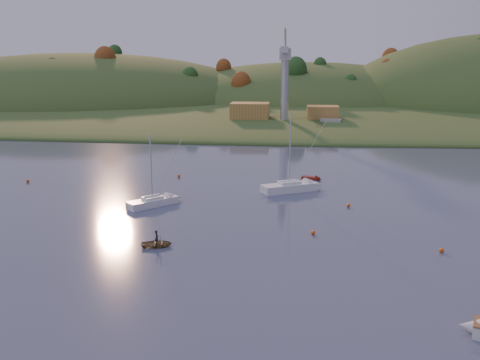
# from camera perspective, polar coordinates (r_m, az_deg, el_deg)

# --- Properties ---
(far_shore) EXTENTS (620.00, 220.00, 1.50)m
(far_shore) POSITION_cam_1_polar(r_m,az_deg,el_deg) (262.77, 4.75, 8.56)
(far_shore) COLOR #30481D
(far_shore) RESTS_ON ground
(shore_slope) EXTENTS (640.00, 150.00, 7.00)m
(shore_slope) POSITION_cam_1_polar(r_m,az_deg,el_deg) (198.03, 4.39, 7.12)
(shore_slope) COLOR #30481D
(shore_slope) RESTS_ON ground
(hill_left) EXTENTS (170.00, 140.00, 44.00)m
(hill_left) POSITION_cam_1_polar(r_m,az_deg,el_deg) (251.31, -16.58, 7.87)
(hill_left) COLOR #30481D
(hill_left) RESTS_ON ground
(hill_center) EXTENTS (140.00, 120.00, 36.00)m
(hill_center) POSITION_cam_1_polar(r_m,az_deg,el_deg) (242.85, 7.04, 8.14)
(hill_center) COLOR #30481D
(hill_center) RESTS_ON ground
(hillside_trees) EXTENTS (280.00, 50.00, 32.00)m
(hillside_trees) POSITION_cam_1_polar(r_m,az_deg,el_deg) (217.93, 4.52, 7.65)
(hillside_trees) COLOR #174218
(hillside_trees) RESTS_ON ground
(wharf) EXTENTS (42.00, 16.00, 2.40)m
(wharf) POSITION_cam_1_polar(r_m,az_deg,el_deg) (155.12, 5.85, 5.91)
(wharf) COLOR slate
(wharf) RESTS_ON ground
(shed_west) EXTENTS (11.00, 8.00, 4.80)m
(shed_west) POSITION_cam_1_polar(r_m,az_deg,el_deg) (156.22, 1.07, 7.35)
(shed_west) COLOR #A27B36
(shed_west) RESTS_ON wharf
(shed_east) EXTENTS (9.00, 7.00, 4.00)m
(shed_east) POSITION_cam_1_polar(r_m,az_deg,el_deg) (156.97, 8.82, 7.08)
(shed_east) COLOR #A27B36
(shed_east) RESTS_ON wharf
(dock_crane) EXTENTS (3.20, 28.00, 20.30)m
(dock_crane) POSITION_cam_1_polar(r_m,az_deg,el_deg) (150.39, 4.82, 11.82)
(dock_crane) COLOR #B7B7BC
(dock_crane) RESTS_ON wharf
(sailboat_near) EXTENTS (6.56, 6.71, 10.01)m
(sailboat_near) POSITION_cam_1_polar(r_m,az_deg,el_deg) (75.00, -9.32, -2.25)
(sailboat_near) COLOR white
(sailboat_near) RESTS_ON ground
(sailboat_far) EXTENTS (8.91, 6.42, 12.09)m
(sailboat_far) POSITION_cam_1_polar(r_m,az_deg,el_deg) (82.26, 5.29, -0.70)
(sailboat_far) COLOR white
(sailboat_far) RESTS_ON ground
(canoe) EXTENTS (3.85, 3.14, 0.70)m
(canoe) POSITION_cam_1_polar(r_m,az_deg,el_deg) (59.23, -8.85, -6.72)
(canoe) COLOR olive
(canoe) RESTS_ON ground
(paddler) EXTENTS (0.51, 0.66, 1.60)m
(paddler) POSITION_cam_1_polar(r_m,az_deg,el_deg) (59.08, -8.87, -6.31)
(paddler) COLOR black
(paddler) RESTS_ON ground
(red_tender) EXTENTS (3.58, 2.32, 1.15)m
(red_tender) POSITION_cam_1_polar(r_m,az_deg,el_deg) (90.60, 7.92, 0.17)
(red_tender) COLOR #62150E
(red_tender) RESTS_ON ground
(work_vessel) EXTENTS (14.03, 7.60, 3.42)m
(work_vessel) POSITION_cam_1_polar(r_m,az_deg,el_deg) (151.50, 9.65, 5.63)
(work_vessel) COLOR #515E6B
(work_vessel) RESTS_ON ground
(buoy_0) EXTENTS (0.50, 0.50, 0.50)m
(buoy_0) POSITION_cam_1_polar(r_m,az_deg,el_deg) (60.77, 20.70, -7.02)
(buoy_0) COLOR #F0540C
(buoy_0) RESTS_ON ground
(buoy_1) EXTENTS (0.50, 0.50, 0.50)m
(buoy_1) POSITION_cam_1_polar(r_m,az_deg,el_deg) (75.11, 11.48, -2.65)
(buoy_1) COLOR #F0540C
(buoy_1) RESTS_ON ground
(buoy_2) EXTENTS (0.50, 0.50, 0.50)m
(buoy_2) POSITION_cam_1_polar(r_m,az_deg,el_deg) (94.64, -21.70, -0.09)
(buoy_2) COLOR #F0540C
(buoy_2) RESTS_ON ground
(buoy_3) EXTENTS (0.50, 0.50, 0.50)m
(buoy_3) POSITION_cam_1_polar(r_m,az_deg,el_deg) (92.26, -6.54, 0.44)
(buoy_3) COLOR #F0540C
(buoy_3) RESTS_ON ground
(buoy_4) EXTENTS (0.50, 0.50, 0.50)m
(buoy_4) POSITION_cam_1_polar(r_m,az_deg,el_deg) (62.94, 7.80, -5.58)
(buoy_4) COLOR #F0540C
(buoy_4) RESTS_ON ground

